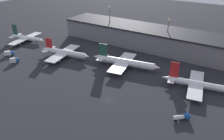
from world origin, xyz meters
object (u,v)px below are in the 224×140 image
object	(u,v)px
airplane_0	(26,38)
service_vehicle_3	(181,117)
airplane_1	(65,53)
airplane_3	(198,84)
airplane_2	(125,62)
service_vehicle_4	(9,53)
service_vehicle_5	(14,60)

from	to	relation	value
airplane_0	service_vehicle_3	xyz separation A→B (m)	(142.98, -30.12, -1.45)
airplane_0	airplane_1	distance (m)	51.72
airplane_0	airplane_3	xyz separation A→B (m)	(142.80, 0.44, 0.00)
airplane_0	airplane_2	distance (m)	95.97
service_vehicle_3	service_vehicle_4	world-z (taller)	service_vehicle_4
airplane_1	airplane_3	world-z (taller)	airplane_3
airplane_0	airplane_2	size ratio (longest dim) A/B	0.77
airplane_3	service_vehicle_3	size ratio (longest dim) A/B	5.82
service_vehicle_4	service_vehicle_3	bearing A→B (deg)	-55.06
airplane_1	airplane_2	world-z (taller)	airplane_2
service_vehicle_5	service_vehicle_3	bearing A→B (deg)	-66.47
airplane_0	airplane_1	size ratio (longest dim) A/B	0.90
airplane_2	service_vehicle_5	size ratio (longest dim) A/B	7.91
service_vehicle_3	airplane_1	bearing A→B (deg)	120.92
airplane_1	airplane_3	bearing A→B (deg)	-5.79
service_vehicle_3	airplane_2	bearing A→B (deg)	100.79
airplane_2	service_vehicle_5	bearing A→B (deg)	-163.11
airplane_2	service_vehicle_3	size ratio (longest dim) A/B	6.69
airplane_3	service_vehicle_5	xyz separation A→B (m)	(-114.09, -33.35, -1.02)
airplane_0	airplane_3	world-z (taller)	airplane_3
airplane_1	service_vehicle_5	distance (m)	34.32
service_vehicle_4	airplane_0	bearing A→B (deg)	64.42
service_vehicle_4	service_vehicle_5	xyz separation A→B (m)	(14.31, -5.95, 0.06)
service_vehicle_3	service_vehicle_4	bearing A→B (deg)	133.62
airplane_3	service_vehicle_5	bearing A→B (deg)	-174.18
airplane_3	service_vehicle_4	xyz separation A→B (m)	(-128.41, -27.41, -1.08)
airplane_3	service_vehicle_5	world-z (taller)	airplane_3
airplane_2	service_vehicle_4	xyz separation A→B (m)	(-81.56, -28.86, -1.76)
airplane_1	service_vehicle_4	bearing A→B (deg)	-162.09
service_vehicle_3	airplane_0	bearing A→B (deg)	123.13
service_vehicle_5	airplane_0	bearing A→B (deg)	63.21
service_vehicle_5	airplane_1	bearing A→B (deg)	-18.95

